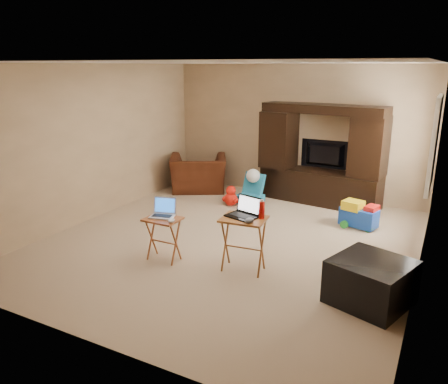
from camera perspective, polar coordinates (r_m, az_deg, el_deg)
The scene contains 22 objects.
floor at distance 6.40m, azimuth 0.83°, elevation -6.45°, with size 5.50×5.50×0.00m, color #CAAF8C.
ceiling at distance 5.91m, azimuth 0.94°, elevation 16.54°, with size 5.50×5.50×0.00m, color silver.
wall_back at distance 8.54m, azimuth 9.27°, elevation 7.81°, with size 5.00×5.00×0.00m, color tan.
wall_front at distance 3.86m, azimuth -17.81°, elevation -2.94°, with size 5.00×5.00×0.00m, color tan.
wall_left at distance 7.47m, azimuth -16.61°, elevation 6.17°, with size 5.50×5.50×0.00m, color tan.
wall_right at distance 5.42m, azimuth 25.23°, elevation 1.69°, with size 5.50×5.50×0.00m, color tan.
window_pane at distance 6.91m, azimuth 25.93°, elevation 5.72°, with size 1.20×1.20×0.00m, color white.
window_frame at distance 6.91m, azimuth 25.76°, elevation 5.74°, with size 0.06×1.14×1.34m, color white.
entertainment_center at distance 8.14m, azimuth 12.57°, elevation 4.76°, with size 2.21×0.55×1.81m, color black.
television at distance 8.35m, azimuth 12.95°, elevation 4.76°, with size 0.92×0.12×0.53m, color black.
recliner at distance 8.88m, azimuth -3.37°, elevation 2.44°, with size 1.10×0.96×0.71m, color #4A1E0F.
child_rocker at distance 8.07m, azimuth 3.43°, elevation 0.44°, with size 0.41×0.47×0.55m, color teal, non-canonical shape.
plush_toy at distance 7.94m, azimuth 0.90°, elevation -0.47°, with size 0.34×0.28×0.37m, color red, non-canonical shape.
push_toy at distance 7.20m, azimuth 17.22°, elevation -2.77°, with size 0.57×0.41×0.43m, color blue, non-canonical shape.
ottoman at distance 5.01m, azimuth 18.61°, elevation -11.05°, with size 0.75×0.75×0.48m, color black.
tray_table_left at distance 5.77m, azimuth -7.91°, elevation -6.11°, with size 0.44×0.36×0.58m, color #A75528.
tray_table_right at distance 5.41m, azimuth 2.54°, elevation -6.86°, with size 0.53×0.43×0.69m, color #9E5026.
laptop_left at distance 5.67m, azimuth -8.15°, elevation -2.13°, with size 0.30×0.25×0.24m, color #BAB9BF.
laptop_right at distance 5.28m, azimuth 2.30°, elevation -2.05°, with size 0.36×0.30×0.24m, color black.
mouse_left at distance 5.51m, azimuth -6.89°, elevation -3.70°, with size 0.07×0.12×0.05m, color silver.
mouse_right at distance 5.12m, azimuth 3.34°, elevation -3.73°, with size 0.09×0.14×0.06m, color #46474C.
water_bottle at distance 5.25m, azimuth 4.95°, elevation -2.38°, with size 0.07×0.07×0.21m, color red.
Camera 1 is at (2.65, -5.28, 2.46)m, focal length 35.00 mm.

